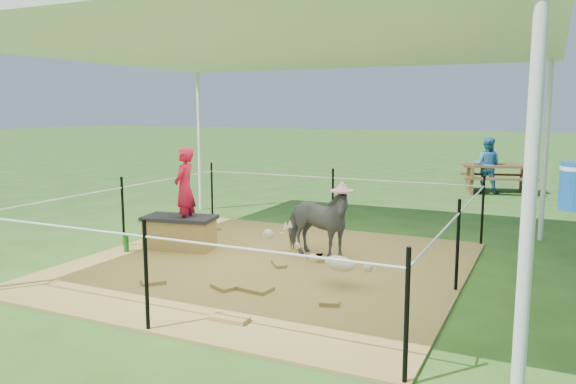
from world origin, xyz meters
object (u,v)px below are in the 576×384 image
at_px(green_bottle, 126,242).
at_px(picnic_table_near, 497,179).
at_px(foal, 340,261).
at_px(trash_barrel, 576,186).
at_px(straw_bale, 180,234).
at_px(woman, 185,181).
at_px(distant_person, 487,165).
at_px(pony, 316,223).

height_order(green_bottle, picnic_table_near, picnic_table_near).
distance_m(foal, trash_barrel, 6.84).
distance_m(straw_bale, picnic_table_near, 8.30).
bearing_deg(foal, trash_barrel, 91.11).
xyz_separation_m(woman, picnic_table_near, (3.32, 7.56, -0.64)).
bearing_deg(green_bottle, foal, -2.90).
relative_size(woman, picnic_table_near, 0.69).
bearing_deg(distant_person, picnic_table_near, -154.43).
xyz_separation_m(picnic_table_near, distant_person, (-0.24, -0.12, 0.32)).
xyz_separation_m(straw_bale, foal, (2.54, -0.61, 0.08)).
height_order(woman, trash_barrel, woman).
xyz_separation_m(foal, distant_person, (0.64, 8.05, 0.34)).
distance_m(straw_bale, pony, 1.91).
relative_size(green_bottle, trash_barrel, 0.27).
distance_m(pony, picnic_table_near, 7.38).
bearing_deg(foal, straw_bale, -171.42).
bearing_deg(woman, distant_person, 146.73).
xyz_separation_m(trash_barrel, picnic_table_near, (-1.56, 1.78, -0.13)).
bearing_deg(picnic_table_near, green_bottle, -129.77).
bearing_deg(trash_barrel, distant_person, 137.28).
height_order(pony, foal, pony).
xyz_separation_m(pony, trash_barrel, (3.12, 5.43, -0.02)).
distance_m(woman, foal, 2.60).
relative_size(straw_bale, picnic_table_near, 0.57).
bearing_deg(straw_bale, picnic_table_near, 65.67).
xyz_separation_m(green_bottle, picnic_table_near, (3.97, 8.01, 0.17)).
bearing_deg(green_bottle, trash_barrel, 48.43).
bearing_deg(picnic_table_near, straw_bale, -127.74).
xyz_separation_m(woman, trash_barrel, (4.88, 5.78, -0.51)).
distance_m(woman, picnic_table_near, 8.28).
bearing_deg(green_bottle, pony, 18.42).
distance_m(trash_barrel, distant_person, 2.46).
bearing_deg(picnic_table_near, foal, -109.58).
bearing_deg(woman, foal, 65.21).
height_order(pony, picnic_table_near, pony).
bearing_deg(woman, trash_barrel, 129.04).
relative_size(woman, foal, 1.08).
bearing_deg(woman, green_bottle, -66.12).
relative_size(trash_barrel, picnic_table_near, 0.59).
bearing_deg(straw_bale, green_bottle, -140.71).
height_order(trash_barrel, distant_person, distant_person).
bearing_deg(trash_barrel, straw_bale, -130.72).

